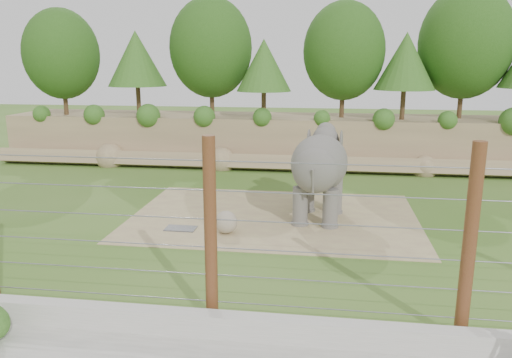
# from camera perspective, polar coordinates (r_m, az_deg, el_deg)

# --- Properties ---
(ground) EXTENTS (90.00, 90.00, 0.00)m
(ground) POSITION_cam_1_polar(r_m,az_deg,el_deg) (15.03, -1.09, -7.71)
(ground) COLOR #39641A
(ground) RESTS_ON ground
(back_embankment) EXTENTS (30.00, 5.52, 8.77)m
(back_embankment) POSITION_cam_1_polar(r_m,az_deg,el_deg) (26.60, 4.59, 10.24)
(back_embankment) COLOR #876F52
(back_embankment) RESTS_ON ground
(dirt_patch) EXTENTS (10.00, 7.00, 0.02)m
(dirt_patch) POSITION_cam_1_polar(r_m,az_deg,el_deg) (17.77, 2.06, -4.31)
(dirt_patch) COLOR #9A7E60
(dirt_patch) RESTS_ON ground
(drain_grate) EXTENTS (1.00, 0.60, 0.03)m
(drain_grate) POSITION_cam_1_polar(r_m,az_deg,el_deg) (16.65, -8.60, -5.60)
(drain_grate) COLOR #262628
(drain_grate) RESTS_ON dirt_patch
(elephant) EXTENTS (2.04, 3.98, 3.10)m
(elephant) POSITION_cam_1_polar(r_m,az_deg,el_deg) (17.25, 7.22, 0.36)
(elephant) COLOR #605B56
(elephant) RESTS_ON ground
(stone_ball) EXTENTS (0.73, 0.73, 0.73)m
(stone_ball) POSITION_cam_1_polar(r_m,az_deg,el_deg) (15.98, -3.45, -4.95)
(stone_ball) COLOR gray
(stone_ball) RESTS_ON dirt_patch
(retaining_wall) EXTENTS (26.00, 0.35, 0.50)m
(retaining_wall) POSITION_cam_1_polar(r_m,az_deg,el_deg) (10.48, -5.65, -16.17)
(retaining_wall) COLOR #A7A69C
(retaining_wall) RESTS_ON ground
(barrier_fence) EXTENTS (20.26, 0.26, 4.00)m
(barrier_fence) POSITION_cam_1_polar(r_m,az_deg,el_deg) (10.19, -5.21, -6.20)
(barrier_fence) COLOR #532313
(barrier_fence) RESTS_ON ground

